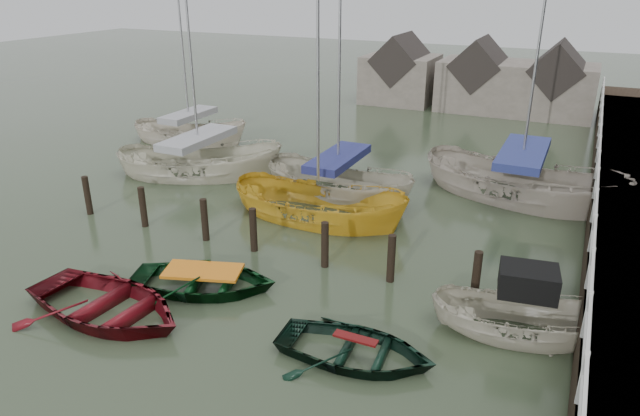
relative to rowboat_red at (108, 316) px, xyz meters
The scene contains 13 objects.
ground 3.10m from the rowboat_red, 32.77° to the left, with size 120.00×120.00×0.00m, color #2E3A25.
pier 16.82m from the rowboat_red, 44.03° to the left, with size 3.04×32.00×2.70m.
mooring_pilings 4.93m from the rowboat_red, 72.33° to the left, with size 13.72×0.22×1.80m.
far_sheds 27.95m from the rowboat_red, 82.92° to the left, with size 14.00×4.08×4.39m.
rowboat_red is the anchor object (origin of this frame).
rowboat_green 2.52m from the rowboat_red, 56.21° to the left, with size 2.81×3.94×0.82m, color black.
rowboat_dkgreen 6.31m from the rowboat_red, ahead, with size 2.55×3.57×0.74m, color black.
motorboat 10.04m from the rowboat_red, 20.57° to the left, with size 4.38×2.18×2.51m.
sailboat_a 10.73m from the rowboat_red, 114.02° to the left, with size 7.44×5.16×10.61m.
sailboat_b 10.25m from the rowboat_red, 79.60° to the left, with size 6.84×3.66×10.99m.
sailboat_c 8.06m from the rowboat_red, 74.80° to the left, with size 6.67×2.75×10.54m.
sailboat_d 15.11m from the rowboat_red, 57.43° to the left, with size 8.31×4.95×12.82m.
sailboat_e 15.86m from the rowboat_red, 119.79° to the left, with size 6.35×3.48×9.51m.
Camera 1 is at (7.36, -10.38, 7.93)m, focal length 32.00 mm.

